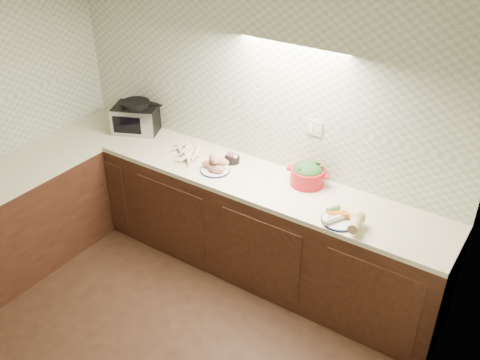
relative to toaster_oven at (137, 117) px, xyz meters
The scene contains 8 objects.
room 2.10m from the toaster_oven, 54.17° to the right, with size 3.60×3.60×2.60m.
counter 1.22m from the toaster_oven, 62.43° to the right, with size 3.60×3.60×0.90m.
toaster_oven is the anchor object (origin of this frame).
parsnip_pile 0.74m from the toaster_oven, 12.68° to the right, with size 0.48×0.43×0.07m.
sweet_potato_plate 1.07m from the toaster_oven, 11.03° to the right, with size 0.25×0.25×0.15m.
onion_bowl 1.08m from the toaster_oven, ahead, with size 0.13×0.13×0.10m.
dutch_oven 1.76m from the toaster_oven, ahead, with size 0.34×0.30×0.19m.
veg_plate 2.26m from the toaster_oven, ahead, with size 0.31×0.27×0.12m.
Camera 1 is at (2.13, -1.59, 3.09)m, focal length 40.00 mm.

